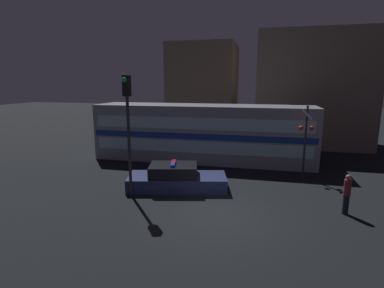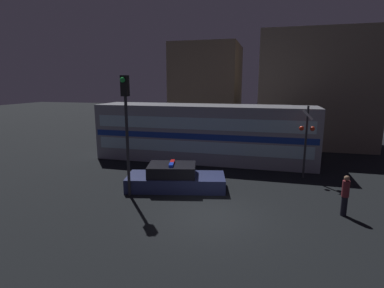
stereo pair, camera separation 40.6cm
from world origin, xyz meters
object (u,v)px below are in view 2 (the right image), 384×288
object	(u,v)px
train	(204,133)
crossing_signal_near	(306,137)
pedestrian	(345,195)
police_car	(175,179)
traffic_light_corner	(126,115)

from	to	relation	value
train	crossing_signal_near	world-z (taller)	crossing_signal_near
pedestrian	crossing_signal_near	distance (m)	4.97
crossing_signal_near	pedestrian	bearing A→B (deg)	-77.07
train	pedestrian	world-z (taller)	train
train	police_car	bearing A→B (deg)	-91.40
police_car	traffic_light_corner	world-z (taller)	traffic_light_corner
train	police_car	world-z (taller)	train
train	pedestrian	bearing A→B (deg)	-44.92
police_car	crossing_signal_near	size ratio (longest dim) A/B	1.28
police_car	pedestrian	bearing A→B (deg)	-22.40
police_car	traffic_light_corner	bearing A→B (deg)	-154.55
train	pedestrian	distance (m)	10.31
crossing_signal_near	traffic_light_corner	distance (m)	9.53
pedestrian	train	bearing A→B (deg)	135.08
police_car	crossing_signal_near	xyz separation A→B (m)	(6.35, 3.34, 1.83)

